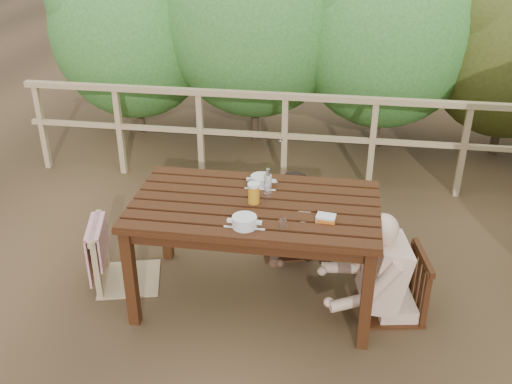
# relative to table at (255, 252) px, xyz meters

# --- Properties ---
(ground) EXTENTS (60.00, 60.00, 0.00)m
(ground) POSITION_rel_table_xyz_m (0.00, 0.00, -0.41)
(ground) COLOR brown
(ground) RESTS_ON ground
(table) EXTENTS (1.78, 1.00, 0.82)m
(table) POSITION_rel_table_xyz_m (0.00, 0.00, 0.00)
(table) COLOR black
(table) RESTS_ON ground
(chair_left) EXTENTS (0.61, 0.61, 1.00)m
(chair_left) POSITION_rel_table_xyz_m (-1.05, 0.06, 0.09)
(chair_left) COLOR tan
(chair_left) RESTS_ON ground
(chair_far) EXTENTS (0.58, 0.58, 0.95)m
(chair_far) POSITION_rel_table_xyz_m (0.18, 0.74, 0.06)
(chair_far) COLOR black
(chair_far) RESTS_ON ground
(chair_right) EXTENTS (0.54, 0.54, 0.93)m
(chair_right) POSITION_rel_table_xyz_m (1.03, -0.00, 0.05)
(chair_right) COLOR black
(chair_right) RESTS_ON ground
(woman) EXTENTS (0.64, 0.72, 1.22)m
(woman) POSITION_rel_table_xyz_m (0.18, 0.76, 0.20)
(woman) COLOR black
(woman) RESTS_ON ground
(diner_right) EXTENTS (0.77, 0.66, 1.37)m
(diner_right) POSITION_rel_table_xyz_m (1.06, -0.00, 0.27)
(diner_right) COLOR beige
(diner_right) RESTS_ON ground
(railing) EXTENTS (5.60, 0.10, 1.01)m
(railing) POSITION_rel_table_xyz_m (0.00, 2.00, 0.09)
(railing) COLOR tan
(railing) RESTS_ON ground
(soup_near) EXTENTS (0.28, 0.28, 0.09)m
(soup_near) POSITION_rel_table_xyz_m (-0.02, -0.34, 0.46)
(soup_near) COLOR white
(soup_near) RESTS_ON table
(soup_far) EXTENTS (0.27, 0.27, 0.09)m
(soup_far) POSITION_rel_table_xyz_m (0.00, 0.29, 0.46)
(soup_far) COLOR white
(soup_far) RESTS_ON table
(beer_glass) EXTENTS (0.09, 0.09, 0.17)m
(beer_glass) POSITION_rel_table_xyz_m (-0.01, -0.00, 0.50)
(beer_glass) COLOR gold
(beer_glass) RESTS_ON table
(bottle) EXTENTS (0.06, 0.06, 0.25)m
(bottle) POSITION_rel_table_xyz_m (0.08, 0.08, 0.54)
(bottle) COLOR white
(bottle) RESTS_ON table
(tumbler) EXTENTS (0.06, 0.06, 0.07)m
(tumbler) POSITION_rel_table_xyz_m (0.23, -0.31, 0.45)
(tumbler) COLOR white
(tumbler) RESTS_ON table
(butter_tub) EXTENTS (0.14, 0.11, 0.06)m
(butter_tub) POSITION_rel_table_xyz_m (0.52, -0.18, 0.44)
(butter_tub) COLOR silver
(butter_tub) RESTS_ON table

